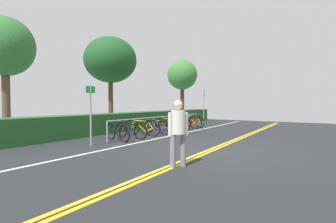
# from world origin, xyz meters

# --- Properties ---
(ground_plane) EXTENTS (28.56, 12.93, 0.05)m
(ground_plane) POSITION_xyz_m (0.00, 0.00, -0.03)
(ground_plane) COLOR #232628
(centre_line_yellow_inner) EXTENTS (25.71, 0.10, 0.00)m
(centre_line_yellow_inner) POSITION_xyz_m (0.00, -0.08, 0.00)
(centre_line_yellow_inner) COLOR gold
(centre_line_yellow_inner) RESTS_ON ground_plane
(centre_line_yellow_outer) EXTENTS (25.71, 0.10, 0.00)m
(centre_line_yellow_outer) POSITION_xyz_m (0.00, 0.08, 0.00)
(centre_line_yellow_outer) COLOR gold
(centre_line_yellow_outer) RESTS_ON ground_plane
(bike_lane_stripe_white) EXTENTS (25.71, 0.12, 0.00)m
(bike_lane_stripe_white) POSITION_xyz_m (0.00, 2.90, 0.00)
(bike_lane_stripe_white) COLOR white
(bike_lane_stripe_white) RESTS_ON ground_plane
(bike_rack) EXTENTS (7.72, 0.05, 0.83)m
(bike_rack) POSITION_xyz_m (3.20, 3.92, 0.62)
(bike_rack) COLOR #9EA0A5
(bike_rack) RESTS_ON ground_plane
(bicycle_0) EXTENTS (0.55, 1.67, 0.73)m
(bicycle_0) POSITION_xyz_m (-0.11, 3.90, 0.34)
(bicycle_0) COLOR black
(bicycle_0) RESTS_ON ground_plane
(bicycle_1) EXTENTS (0.46, 1.77, 0.72)m
(bicycle_1) POSITION_xyz_m (0.72, 3.94, 0.34)
(bicycle_1) COLOR black
(bicycle_1) RESTS_ON ground_plane
(bicycle_2) EXTENTS (0.51, 1.82, 0.79)m
(bicycle_2) POSITION_xyz_m (1.60, 4.00, 0.37)
(bicycle_2) COLOR black
(bicycle_2) RESTS_ON ground_plane
(bicycle_3) EXTENTS (0.52, 1.70, 0.73)m
(bicycle_3) POSITION_xyz_m (2.43, 3.81, 0.34)
(bicycle_3) COLOR black
(bicycle_3) RESTS_ON ground_plane
(bicycle_4) EXTENTS (0.60, 1.71, 0.69)m
(bicycle_4) POSITION_xyz_m (3.20, 4.02, 0.32)
(bicycle_4) COLOR black
(bicycle_4) RESTS_ON ground_plane
(bicycle_5) EXTENTS (0.46, 1.76, 0.74)m
(bicycle_5) POSITION_xyz_m (4.09, 4.05, 0.35)
(bicycle_5) COLOR black
(bicycle_5) RESTS_ON ground_plane
(bicycle_6) EXTENTS (0.46, 1.69, 0.74)m
(bicycle_6) POSITION_xyz_m (4.80, 3.94, 0.35)
(bicycle_6) COLOR black
(bicycle_6) RESTS_ON ground_plane
(bicycle_7) EXTENTS (0.51, 1.78, 0.79)m
(bicycle_7) POSITION_xyz_m (5.71, 3.86, 0.37)
(bicycle_7) COLOR black
(bicycle_7) RESTS_ON ground_plane
(bicycle_8) EXTENTS (0.65, 1.72, 0.75)m
(bicycle_8) POSITION_xyz_m (6.60, 3.88, 0.35)
(bicycle_8) COLOR black
(bicycle_8) RESTS_ON ground_plane
(pedestrian) EXTENTS (0.40, 0.34, 1.56)m
(pedestrian) POSITION_xyz_m (-2.32, -0.15, 0.89)
(pedestrian) COLOR slate
(pedestrian) RESTS_ON ground_plane
(sign_post_near) EXTENTS (0.36, 0.07, 2.14)m
(sign_post_near) POSITION_xyz_m (-1.52, 3.79, 1.29)
(sign_post_near) COLOR gray
(sign_post_near) RESTS_ON ground_plane
(sign_post_far) EXTENTS (0.36, 0.06, 2.41)m
(sign_post_far) POSITION_xyz_m (7.91, 3.78, 1.44)
(sign_post_far) COLOR gray
(sign_post_far) RESTS_ON ground_plane
(hedge_backdrop) EXTENTS (16.67, 1.15, 0.96)m
(hedge_backdrop) POSITION_xyz_m (4.70, 6.32, 0.48)
(hedge_backdrop) COLOR #235626
(hedge_backdrop) RESTS_ON ground_plane
(tree_near_left) EXTENTS (2.36, 2.36, 5.12)m
(tree_near_left) POSITION_xyz_m (-2.09, 8.39, 3.83)
(tree_near_left) COLOR brown
(tree_near_left) RESTS_ON ground_plane
(tree_mid) EXTENTS (3.20, 3.20, 5.55)m
(tree_mid) POSITION_xyz_m (3.78, 8.18, 4.13)
(tree_mid) COLOR #473323
(tree_mid) RESTS_ON ground_plane
(tree_far_right) EXTENTS (2.58, 2.58, 5.26)m
(tree_far_right) POSITION_xyz_m (11.66, 7.50, 3.92)
(tree_far_right) COLOR #473323
(tree_far_right) RESTS_ON ground_plane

